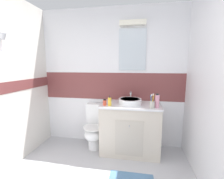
{
  "coord_description": "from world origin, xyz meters",
  "views": [
    {
      "loc": [
        0.5,
        -0.4,
        1.49
      ],
      "look_at": [
        0.12,
        1.8,
        1.14
      ],
      "focal_mm": 24.74,
      "sensor_mm": 36.0,
      "label": 1
    }
  ],
  "objects_px": {
    "toothbrush_cup": "(152,104)",
    "shampoo_bottle_tall": "(157,101)",
    "toilet": "(95,128)",
    "sink_basin": "(130,101)",
    "soap_dispenser": "(110,102)",
    "lotion_bottle_short": "(105,102)"
  },
  "relations": [
    {
      "from": "sink_basin",
      "to": "soap_dispenser",
      "type": "bearing_deg",
      "value": -151.52
    },
    {
      "from": "toilet",
      "to": "sink_basin",
      "type": "bearing_deg",
      "value": -3.96
    },
    {
      "from": "toilet",
      "to": "lotion_bottle_short",
      "type": "relative_size",
      "value": 7.63
    },
    {
      "from": "toilet",
      "to": "soap_dispenser",
      "type": "height_order",
      "value": "soap_dispenser"
    },
    {
      "from": "sink_basin",
      "to": "toilet",
      "type": "distance_m",
      "value": 0.82
    },
    {
      "from": "sink_basin",
      "to": "lotion_bottle_short",
      "type": "height_order",
      "value": "sink_basin"
    },
    {
      "from": "sink_basin",
      "to": "toothbrush_cup",
      "type": "distance_m",
      "value": 0.39
    },
    {
      "from": "toilet",
      "to": "toothbrush_cup",
      "type": "height_order",
      "value": "toothbrush_cup"
    },
    {
      "from": "sink_basin",
      "to": "soap_dispenser",
      "type": "distance_m",
      "value": 0.36
    },
    {
      "from": "sink_basin",
      "to": "toothbrush_cup",
      "type": "bearing_deg",
      "value": -29.78
    },
    {
      "from": "sink_basin",
      "to": "shampoo_bottle_tall",
      "type": "height_order",
      "value": "shampoo_bottle_tall"
    },
    {
      "from": "soap_dispenser",
      "to": "sink_basin",
      "type": "bearing_deg",
      "value": 28.48
    },
    {
      "from": "toothbrush_cup",
      "to": "shampoo_bottle_tall",
      "type": "height_order",
      "value": "toothbrush_cup"
    },
    {
      "from": "sink_basin",
      "to": "soap_dispenser",
      "type": "relative_size",
      "value": 2.49
    },
    {
      "from": "soap_dispenser",
      "to": "shampoo_bottle_tall",
      "type": "xyz_separation_m",
      "value": [
        0.73,
        0.0,
        0.04
      ]
    },
    {
      "from": "lotion_bottle_short",
      "to": "shampoo_bottle_tall",
      "type": "height_order",
      "value": "shampoo_bottle_tall"
    },
    {
      "from": "shampoo_bottle_tall",
      "to": "toilet",
      "type": "bearing_deg",
      "value": 168.65
    },
    {
      "from": "soap_dispenser",
      "to": "shampoo_bottle_tall",
      "type": "height_order",
      "value": "shampoo_bottle_tall"
    },
    {
      "from": "sink_basin",
      "to": "shampoo_bottle_tall",
      "type": "bearing_deg",
      "value": -21.66
    },
    {
      "from": "sink_basin",
      "to": "soap_dispenser",
      "type": "xyz_separation_m",
      "value": [
        -0.31,
        -0.17,
        0.02
      ]
    },
    {
      "from": "soap_dispenser",
      "to": "lotion_bottle_short",
      "type": "xyz_separation_m",
      "value": [
        -0.08,
        0.01,
        -0.02
      ]
    },
    {
      "from": "sink_basin",
      "to": "lotion_bottle_short",
      "type": "xyz_separation_m",
      "value": [
        -0.39,
        -0.16,
        -0.0
      ]
    }
  ]
}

